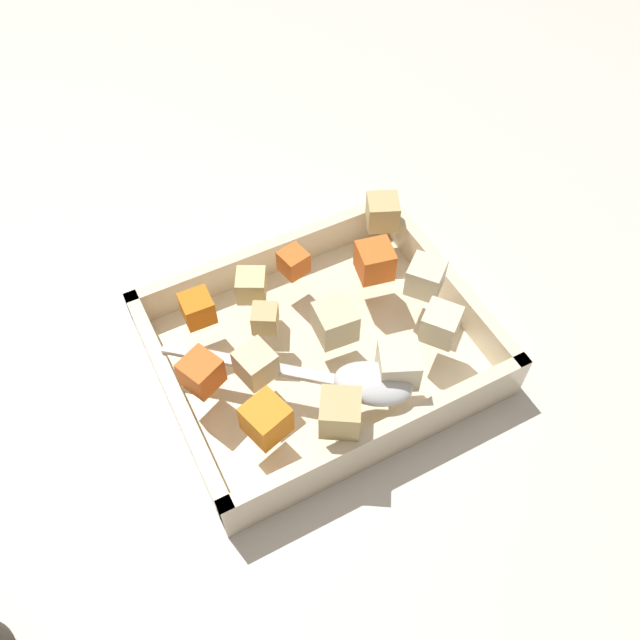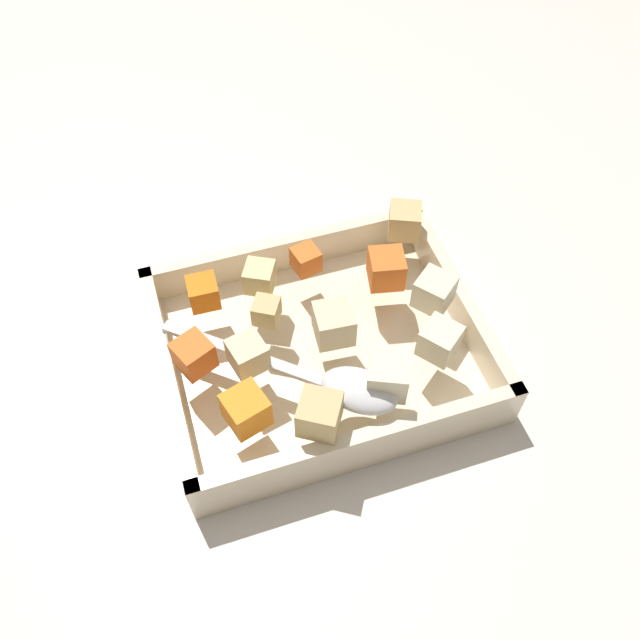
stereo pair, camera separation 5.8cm
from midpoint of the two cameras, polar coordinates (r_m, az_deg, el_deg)
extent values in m
plane|color=beige|center=(0.64, 2.96, -2.39)|extent=(4.00, 4.00, 0.00)
cube|color=beige|center=(0.62, 2.65, -3.16)|extent=(0.29, 0.23, 0.01)
cube|color=beige|center=(0.55, 6.65, -10.82)|extent=(0.29, 0.01, 0.04)
cube|color=beige|center=(0.67, -0.44, 5.67)|extent=(0.29, 0.01, 0.04)
cube|color=beige|center=(0.59, -10.03, -5.17)|extent=(0.01, 0.23, 0.04)
cube|color=beige|center=(0.65, 14.30, 1.34)|extent=(0.01, 0.23, 0.04)
cube|color=orange|center=(0.60, -7.25, 2.17)|extent=(0.03, 0.03, 0.03)
cube|color=orange|center=(0.53, -3.21, -7.90)|extent=(0.04, 0.04, 0.03)
cube|color=orange|center=(0.62, 1.52, 5.05)|extent=(0.03, 0.03, 0.02)
cube|color=orange|center=(0.61, 8.39, 4.20)|extent=(0.04, 0.04, 0.03)
cube|color=orange|center=(0.56, -7.87, -3.19)|extent=(0.04, 0.04, 0.03)
cube|color=beige|center=(0.57, 4.02, -0.54)|extent=(0.03, 0.03, 0.03)
cube|color=beige|center=(0.55, 8.85, -4.94)|extent=(0.04, 0.04, 0.03)
cube|color=beige|center=(0.57, 13.06, -1.93)|extent=(0.04, 0.04, 0.03)
cube|color=tan|center=(0.58, -1.79, 0.58)|extent=(0.03, 0.03, 0.02)
cube|color=beige|center=(0.55, -3.25, -3.17)|extent=(0.03, 0.03, 0.03)
cube|color=#E0CC89|center=(0.60, -2.47, 3.51)|extent=(0.03, 0.03, 0.03)
cube|color=tan|center=(0.66, 9.77, 8.21)|extent=(0.04, 0.04, 0.03)
cube|color=tan|center=(0.52, 3.15, -8.30)|extent=(0.04, 0.04, 0.03)
cube|color=beige|center=(0.60, 12.46, 2.21)|extent=(0.04, 0.04, 0.03)
ellipsoid|color=silver|center=(0.54, 6.55, -6.20)|extent=(0.08, 0.07, 0.02)
cube|color=silver|center=(0.57, -3.85, -3.03)|extent=(0.12, 0.11, 0.01)
camera|label=1|loc=(0.03, -87.13, 3.89)|focal=37.41mm
camera|label=2|loc=(0.03, 92.87, -3.89)|focal=37.41mm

